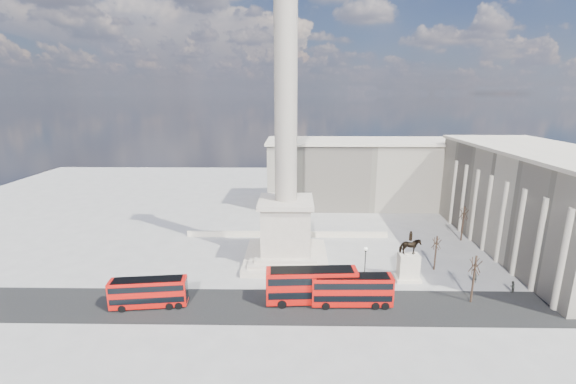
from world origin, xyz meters
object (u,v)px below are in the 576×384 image
Objects in this scene: pedestrian_crossing at (338,285)px; equestrian_statue at (408,263)px; nelsons_column at (286,187)px; pedestrian_walking at (475,277)px; red_bus_c at (352,290)px; pedestrian_standing at (512,287)px; red_bus_b at (312,285)px; red_bus_a at (149,292)px; victorian_lamp at (365,262)px.

equestrian_statue is at bearing -80.87° from pedestrian_crossing.
nelsons_column is at bearing 159.63° from equestrian_statue.
nelsons_column is at bearing 161.37° from pedestrian_walking.
pedestrian_standing is (23.59, 3.91, -1.43)m from red_bus_c.
red_bus_b is 7.36× the size of pedestrian_walking.
nelsons_column reaches higher than pedestrian_standing.
pedestrian_standing reaches higher than pedestrian_crossing.
pedestrian_walking is at bearing 10.77° from red_bus_b.
victorian_lamp reaches higher than red_bus_a.
pedestrian_crossing is (25.74, 4.95, -1.25)m from red_bus_a.
red_bus_c reaches higher than pedestrian_standing.
pedestrian_standing is (28.96, 3.36, -1.74)m from red_bus_b.
equestrian_statue reaches higher than pedestrian_crossing.
red_bus_c is at bearing -27.06° from pedestrian_standing.
victorian_lamp is at bearing 6.24° from red_bus_a.
equestrian_statue reaches higher than red_bus_a.
equestrian_statue reaches higher than red_bus_b.
pedestrian_crossing is (-24.99, 0.22, -0.00)m from pedestrian_standing.
red_bus_a is at bearing -179.28° from red_bus_c.
pedestrian_walking is at bearing -71.57° from pedestrian_standing.
red_bus_c is 6.26× the size of pedestrian_standing.
red_bus_b is 5.40m from red_bus_c.
victorian_lamp is 3.49× the size of pedestrian_walking.
red_bus_c is 1.84× the size of victorian_lamp.
pedestrian_walking is 21.14m from pedestrian_crossing.
pedestrian_standing reaches higher than pedestrian_walking.
red_bus_c is (9.21, -14.53, -10.63)m from nelsons_column.
red_bus_a is 1.28× the size of equestrian_statue.
red_bus_c is 23.96m from pedestrian_standing.
victorian_lamp reaches higher than red_bus_c.
equestrian_statue is at bearing -51.03° from pedestrian_standing.
nelsons_column is 4.03× the size of red_bus_b.
red_bus_b is 5.63m from pedestrian_crossing.
red_bus_c reaches higher than pedestrian_crossing.
pedestrian_standing is at bearing -1.50° from red_bus_a.
red_bus_c is 1.36× the size of equestrian_statue.
victorian_lamp is 3.41× the size of pedestrian_crossing.
nelsons_column is at bearing 33.76° from red_bus_a.
pedestrian_standing is at bearing 3.47° from red_bus_b.
pedestrian_walking is at bearing -15.17° from nelsons_column.
red_bus_c is at bearing -169.33° from pedestrian_crossing.
red_bus_c reaches higher than pedestrian_walking.
pedestrian_standing is at bearing -14.57° from equestrian_statue.
nelsons_column reaches higher than pedestrian_crossing.
red_bus_a reaches higher than pedestrian_crossing.
pedestrian_crossing is at bearing -36.98° from pedestrian_standing.
red_bus_c is 6.80m from victorian_lamp.
red_bus_a is at bearing -174.29° from pedestrian_walking.
equestrian_statue is (36.77, 8.35, 0.63)m from red_bus_a.
nelsons_column reaches higher than red_bus_b.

